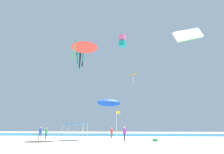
% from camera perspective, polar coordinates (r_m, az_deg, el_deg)
% --- Properties ---
extents(ground, '(110.00, 110.00, 0.10)m').
position_cam_1_polar(ground, '(21.06, -2.52, -20.08)').
color(ground, beige).
extents(ocean_strip, '(110.00, 18.42, 0.03)m').
position_cam_1_polar(ocean_strip, '(46.93, 2.08, -17.43)').
color(ocean_strip, '#1E6B93').
rests_on(ocean_strip, ground).
extents(canopy_tent, '(2.81, 2.65, 2.18)m').
position_cam_1_polar(canopy_tent, '(26.59, -11.24, -14.29)').
color(canopy_tent, '#B2B2B7').
rests_on(canopy_tent, ground).
extents(person_near_tent, '(0.39, 0.43, 1.64)m').
position_cam_1_polar(person_near_tent, '(31.01, -0.12, -16.72)').
color(person_near_tent, brown).
rests_on(person_near_tent, ground).
extents(person_leftmost, '(0.42, 0.42, 1.75)m').
position_cam_1_polar(person_leftmost, '(28.13, -21.37, -15.71)').
color(person_leftmost, slate).
rests_on(person_leftmost, ground).
extents(person_central, '(0.38, 0.41, 1.61)m').
position_cam_1_polar(person_central, '(29.91, -19.77, -15.94)').
color(person_central, black).
rests_on(person_central, ground).
extents(person_rightmost, '(0.42, 0.48, 1.78)m').
position_cam_1_polar(person_rightmost, '(25.06, 3.90, -16.80)').
color(person_rightmost, black).
rests_on(person_rightmost, ground).
extents(banner_flag, '(0.61, 0.06, 3.92)m').
position_cam_1_polar(banner_flag, '(26.38, 1.49, -13.95)').
color(banner_flag, silver).
rests_on(banner_flag, ground).
extents(cooler_box, '(0.57, 0.37, 0.35)m').
position_cam_1_polar(cooler_box, '(24.38, 13.25, -18.54)').
color(cooler_box, '#1E8C4C').
rests_on(cooler_box, ground).
extents(kite_box_pink, '(1.91, 1.89, 3.19)m').
position_cam_1_polar(kite_box_pink, '(48.89, 3.22, 11.22)').
color(kite_box_pink, pink).
extents(kite_octopus_teal, '(3.46, 3.46, 7.02)m').
position_cam_1_polar(kite_octopus_teal, '(53.79, -9.80, 8.17)').
color(kite_octopus_teal, teal).
extents(kite_parafoil_white, '(6.23, 3.29, 4.04)m').
position_cam_1_polar(kite_parafoil_white, '(35.36, 22.68, 11.98)').
color(kite_parafoil_white, white).
extents(kite_diamond_orange, '(2.42, 2.44, 2.77)m').
position_cam_1_polar(kite_diamond_orange, '(41.36, 6.54, 0.59)').
color(kite_diamond_orange, orange).
extents(kite_inflatable_blue, '(6.56, 4.05, 2.52)m').
position_cam_1_polar(kite_inflatable_blue, '(47.32, -0.95, -8.00)').
color(kite_inflatable_blue, blue).
extents(kite_delta_red, '(5.40, 5.41, 3.11)m').
position_cam_1_polar(kite_delta_red, '(28.09, -8.50, 9.64)').
color(kite_delta_red, red).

